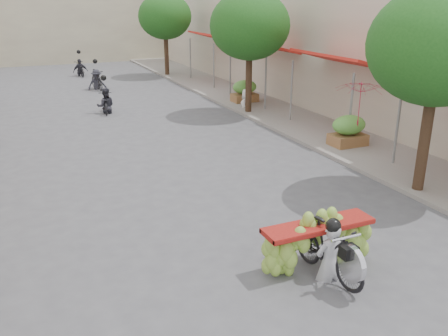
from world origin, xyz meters
TOP-DOWN VIEW (x-y plane):
  - sidewalk_right at (7.00, 15.00)m, footprint 4.00×60.00m
  - shophouse_row_right at (11.99, 14.00)m, footprint 9.77×40.00m
  - far_building at (0.00, 38.00)m, footprint 20.00×6.00m
  - street_tree_near at (5.40, 4.00)m, footprint 3.40×3.40m
  - street_tree_mid at (5.40, 14.00)m, footprint 3.40×3.40m
  - street_tree_far at (5.40, 26.00)m, footprint 3.40×3.40m
  - produce_crate_mid at (6.20, 8.00)m, footprint 1.20×0.88m
  - produce_crate_far at (6.20, 16.00)m, footprint 1.20×0.88m
  - banana_motorbike at (0.83, 1.76)m, footprint 2.20×1.93m
  - market_umbrella at (6.23, 7.55)m, footprint 1.97×1.97m
  - pedestrian at (5.79, 14.97)m, footprint 0.92×0.86m
  - bg_motorbike_a at (-0.37, 16.75)m, footprint 0.86×1.60m
  - bg_motorbike_b at (0.29, 22.85)m, footprint 1.12×1.97m
  - bg_motorbike_c at (0.14, 28.32)m, footprint 1.00×1.66m

SIDE VIEW (x-z plane):
  - sidewalk_right at x=7.00m, z-range 0.00..0.12m
  - banana_motorbike at x=0.83m, z-range -0.33..1.69m
  - produce_crate_mid at x=6.20m, z-range 0.13..1.29m
  - produce_crate_far at x=6.20m, z-range 0.13..1.29m
  - bg_motorbike_a at x=-0.37m, z-range -0.22..1.73m
  - bg_motorbike_c at x=0.14m, z-range -0.18..1.77m
  - bg_motorbike_b at x=0.29m, z-range -0.15..1.80m
  - pedestrian at x=5.79m, z-range 0.12..1.73m
  - market_umbrella at x=6.23m, z-range 1.60..3.16m
  - shophouse_row_right at x=11.99m, z-range 0.00..6.00m
  - far_building at x=0.00m, z-range 0.00..7.00m
  - street_tree_near at x=5.40m, z-range 1.16..6.41m
  - street_tree_mid at x=5.40m, z-range 1.16..6.41m
  - street_tree_far at x=5.40m, z-range 1.16..6.41m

